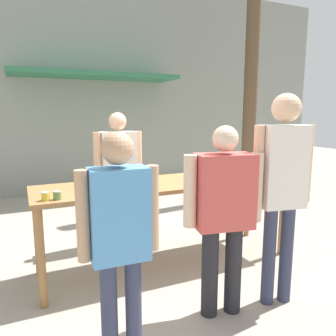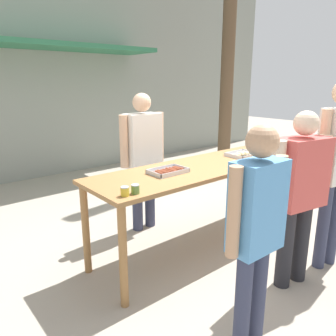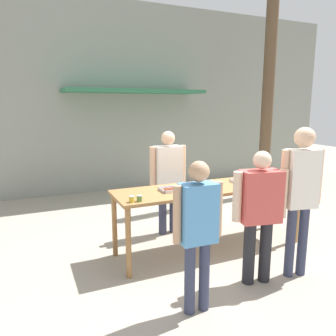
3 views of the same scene
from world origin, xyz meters
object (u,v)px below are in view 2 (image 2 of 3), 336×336
(food_tray_buns, at_px, (243,154))
(condiment_jar_mustard, at_px, (125,191))
(beer_cup, at_px, (295,148))
(person_customer_waiting_in_line, at_px, (299,187))
(condiment_jar_ketchup, at_px, (135,189))
(utility_pole, at_px, (230,13))
(person_customer_holding_hotdog, at_px, (256,222))
(person_server_behind_table, at_px, (143,151))
(food_tray_sausages, at_px, (168,171))

(food_tray_buns, distance_m, condiment_jar_mustard, 1.89)
(beer_cup, bearing_deg, person_customer_waiting_in_line, -148.71)
(beer_cup, bearing_deg, condiment_jar_ketchup, -179.73)
(food_tray_buns, xyz_separation_m, beer_cup, (0.67, -0.29, 0.03))
(condiment_jar_mustard, xyz_separation_m, beer_cup, (2.54, 0.00, 0.01))
(beer_cup, xyz_separation_m, utility_pole, (1.44, 2.37, 2.08))
(person_customer_holding_hotdog, height_order, person_customer_waiting_in_line, person_customer_waiting_in_line)
(person_customer_holding_hotdog, distance_m, utility_pole, 5.36)
(utility_pole, bearing_deg, person_customer_holding_hotdog, -137.15)
(person_server_behind_table, bearing_deg, food_tray_buns, -40.32)
(beer_cup, relative_size, person_customer_holding_hotdog, 0.06)
(food_tray_sausages, xyz_separation_m, utility_pole, (3.29, 2.08, 2.11))
(person_server_behind_table, bearing_deg, person_customer_waiting_in_line, -78.79)
(person_customer_waiting_in_line, bearing_deg, condiment_jar_ketchup, -21.12)
(utility_pole, bearing_deg, food_tray_buns, -135.38)
(condiment_jar_ketchup, bearing_deg, person_server_behind_table, 51.91)
(food_tray_buns, distance_m, person_server_behind_table, 1.21)
(condiment_jar_mustard, distance_m, person_server_behind_table, 1.44)
(condiment_jar_ketchup, xyz_separation_m, person_customer_holding_hotdog, (0.28, -0.96, -0.04))
(food_tray_sausages, height_order, condiment_jar_mustard, condiment_jar_mustard)
(food_tray_buns, xyz_separation_m, condiment_jar_mustard, (-1.87, -0.29, 0.02))
(food_tray_sausages, xyz_separation_m, person_customer_waiting_in_line, (0.61, -1.04, -0.03))
(condiment_jar_mustard, distance_m, beer_cup, 2.54)
(person_customer_holding_hotdog, xyz_separation_m, utility_pole, (3.60, 3.34, 2.13))
(food_tray_buns, bearing_deg, food_tray_sausages, -180.00)
(person_customer_holding_hotdog, relative_size, person_customer_waiting_in_line, 0.99)
(beer_cup, xyz_separation_m, person_server_behind_table, (-1.59, 1.08, 0.01))
(beer_cup, relative_size, person_server_behind_table, 0.06)
(food_tray_buns, relative_size, utility_pole, 0.06)
(person_customer_waiting_in_line, bearing_deg, food_tray_sausages, -49.13)
(condiment_jar_ketchup, distance_m, beer_cup, 2.45)
(utility_pole, bearing_deg, condiment_jar_mustard, -149.12)
(food_tray_sausages, relative_size, condiment_jar_ketchup, 4.85)
(condiment_jar_mustard, relative_size, condiment_jar_ketchup, 1.00)
(person_server_behind_table, relative_size, person_customer_waiting_in_line, 1.06)
(person_server_behind_table, height_order, person_customer_holding_hotdog, person_server_behind_table)
(food_tray_sausages, bearing_deg, utility_pole, 32.36)
(food_tray_buns, xyz_separation_m, person_customer_holding_hotdog, (-1.49, -1.26, -0.02))
(food_tray_buns, bearing_deg, utility_pole, 44.62)
(food_tray_sausages, bearing_deg, beer_cup, -8.90)
(beer_cup, bearing_deg, person_server_behind_table, 145.90)
(condiment_jar_mustard, distance_m, condiment_jar_ketchup, 0.10)
(utility_pole, bearing_deg, person_customer_waiting_in_line, -130.56)
(food_tray_buns, height_order, person_customer_holding_hotdog, person_customer_holding_hotdog)
(condiment_jar_mustard, xyz_separation_m, condiment_jar_ketchup, (0.09, -0.01, 0.00))
(food_tray_sausages, xyz_separation_m, food_tray_buns, (1.18, 0.00, 0.01))
(food_tray_sausages, relative_size, condiment_jar_mustard, 4.85)
(person_customer_holding_hotdog, distance_m, person_customer_waiting_in_line, 0.95)
(person_customer_holding_hotdog, bearing_deg, person_server_behind_table, -103.85)
(beer_cup, bearing_deg, food_tray_buns, 156.74)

